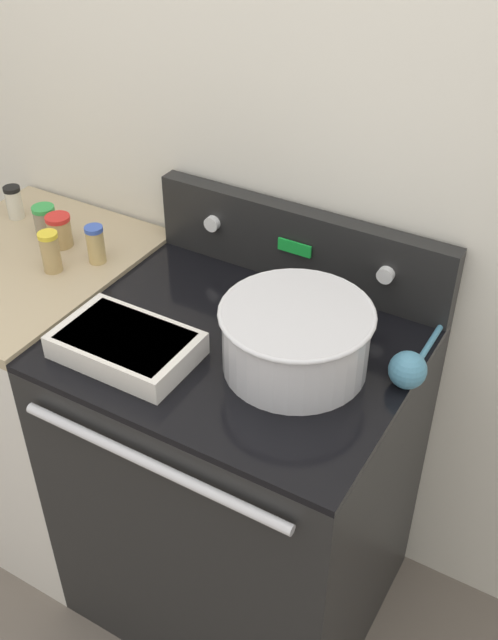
{
  "coord_description": "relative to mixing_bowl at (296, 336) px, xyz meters",
  "views": [
    {
      "loc": [
        0.7,
        -0.81,
        1.99
      ],
      "look_at": [
        0.02,
        0.34,
        0.99
      ],
      "focal_mm": 42.0,
      "sensor_mm": 36.0,
      "label": 1
    }
  ],
  "objects": [
    {
      "name": "side_counter",
      "position": [
        -0.83,
        0.01,
        -0.54
      ],
      "size": [
        0.56,
        0.66,
        0.94
      ],
      "color": "silver",
      "rests_on": "ground_plane"
    },
    {
      "name": "spice_jar_black_cap",
      "position": [
        -0.99,
        0.17,
        -0.02
      ],
      "size": [
        0.05,
        0.05,
        0.1
      ],
      "color": "beige",
      "rests_on": "side_counter"
    },
    {
      "name": "control_panel",
      "position": [
        -0.15,
        0.31,
        0.02
      ],
      "size": [
        0.8,
        0.07,
        0.2
      ],
      "color": "black",
      "rests_on": "stove_range"
    },
    {
      "name": "spice_jar_red_cap",
      "position": [
        -0.77,
        0.12,
        -0.03
      ],
      "size": [
        0.07,
        0.07,
        0.09
      ],
      "color": "tan",
      "rests_on": "side_counter"
    },
    {
      "name": "casserole_dish",
      "position": [
        -0.34,
        -0.16,
        -0.05
      ],
      "size": [
        0.31,
        0.2,
        0.06
      ],
      "color": "silver",
      "rests_on": "stove_range"
    },
    {
      "name": "ladle",
      "position": [
        0.23,
        0.08,
        -0.05
      ],
      "size": [
        0.08,
        0.33,
        0.08
      ],
      "color": "teal",
      "rests_on": "stove_range"
    },
    {
      "name": "spice_jar_green_cap",
      "position": [
        -0.85,
        0.15,
        -0.03
      ],
      "size": [
        0.06,
        0.06,
        0.08
      ],
      "color": "gray",
      "rests_on": "side_counter"
    },
    {
      "name": "spice_jar_yellow_cap",
      "position": [
        -0.71,
        0.01,
        -0.02
      ],
      "size": [
        0.05,
        0.05,
        0.11
      ],
      "color": "tan",
      "rests_on": "side_counter"
    },
    {
      "name": "spice_jar_blue_cap",
      "position": [
        -0.64,
        0.1,
        -0.02
      ],
      "size": [
        0.05,
        0.05,
        0.1
      ],
      "color": "tan",
      "rests_on": "side_counter"
    },
    {
      "name": "kitchen_wall",
      "position": [
        -0.15,
        0.37,
        0.24
      ],
      "size": [
        8.0,
        0.05,
        2.5
      ],
      "color": "silver",
      "rests_on": "ground_plane"
    },
    {
      "name": "stove_range",
      "position": [
        -0.15,
        0.01,
        -0.55
      ],
      "size": [
        0.8,
        0.69,
        0.93
      ],
      "color": "black",
      "rests_on": "ground_plane"
    },
    {
      "name": "mixing_bowl",
      "position": [
        0.0,
        0.0,
        0.0
      ],
      "size": [
        0.33,
        0.33,
        0.15
      ],
      "color": "silver",
      "rests_on": "stove_range"
    }
  ]
}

